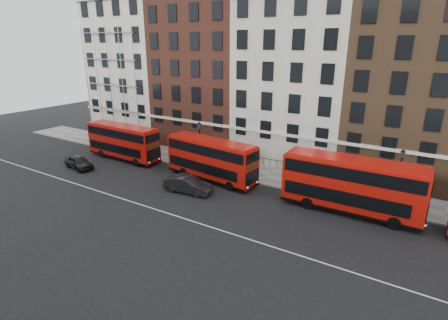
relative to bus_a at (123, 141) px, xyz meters
The scene contains 13 objects.
ground 18.90m from the bus_a, 19.85° to the right, with size 120.00×120.00×0.00m, color black.
pavement 18.25m from the bus_a, 13.18° to the left, with size 80.00×5.00×0.15m, color slate.
kerb 17.85m from the bus_a, ahead, with size 80.00×0.30×0.16m, color gray.
road_centre_line 19.66m from the bus_a, 25.38° to the right, with size 70.00×0.12×0.01m, color white.
building_terrace 22.27m from the bus_a, 33.59° to the left, with size 64.00×11.95×22.00m.
bus_a is the anchor object (origin of this frame).
bus_b 13.00m from the bus_a, ahead, with size 10.56×3.63×4.35m.
bus_c 27.10m from the bus_a, ahead, with size 11.41×2.94×4.77m.
car_rear 5.69m from the bus_a, 109.39° to the right, with size 1.73×4.30×1.47m, color black.
car_front 13.60m from the bus_a, 16.83° to the right, with size 1.67×4.80×1.58m, color #242427.
lamp_post_left 10.27m from the bus_a, 12.31° to the left, with size 0.44×0.44×5.33m.
lamp_post_right 30.47m from the bus_a, ahead, with size 0.44×0.44×5.33m.
iron_railings 18.82m from the bus_a, 19.75° to the left, with size 6.60×0.06×1.00m, color black, non-canonical shape.
Camera 1 is at (14.66, -22.06, 13.79)m, focal length 28.00 mm.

